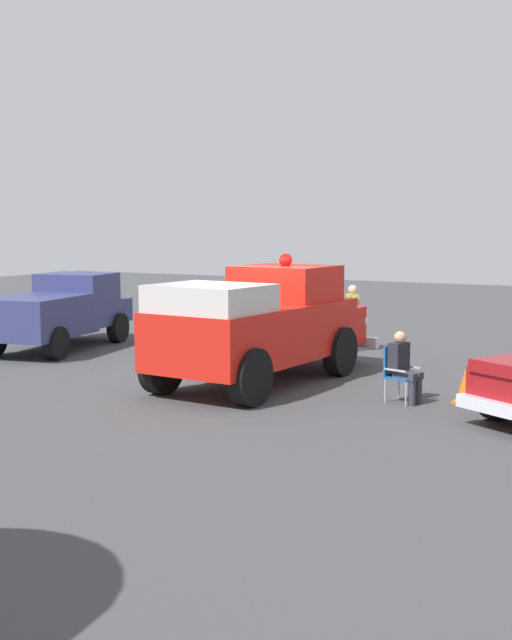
{
  "coord_description": "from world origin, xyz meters",
  "views": [
    {
      "loc": [
        -14.0,
        -8.12,
        3.18
      ],
      "look_at": [
        0.13,
        -0.37,
        1.3
      ],
      "focal_mm": 45.75,
      "sensor_mm": 36.0,
      "label": 1
    }
  ],
  "objects_px": {
    "vintage_fire_truck": "(262,324)",
    "spectator_standing": "(352,313)",
    "lawn_chair_near_truck": "(397,369)",
    "spectator_seated": "(403,364)",
    "traffic_cone": "(465,386)",
    "lawn_chair_spare": "(297,331)",
    "parked_pickup": "(60,310)"
  },
  "relations": [
    {
      "from": "vintage_fire_truck",
      "to": "traffic_cone",
      "type": "height_order",
      "value": "vintage_fire_truck"
    },
    {
      "from": "spectator_standing",
      "to": "vintage_fire_truck",
      "type": "bearing_deg",
      "value": 179.79
    },
    {
      "from": "parked_pickup",
      "to": "traffic_cone",
      "type": "distance_m",
      "value": 10.97
    },
    {
      "from": "lawn_chair_near_truck",
      "to": "lawn_chair_spare",
      "type": "distance_m",
      "value": 5.54
    },
    {
      "from": "vintage_fire_truck",
      "to": "lawn_chair_spare",
      "type": "distance_m",
      "value": 3.65
    },
    {
      "from": "vintage_fire_truck",
      "to": "lawn_chair_near_truck",
      "type": "height_order",
      "value": "vintage_fire_truck"
    },
    {
      "from": "lawn_chair_spare",
      "to": "traffic_cone",
      "type": "distance_m",
      "value": 6.1
    },
    {
      "from": "vintage_fire_truck",
      "to": "lawn_chair_near_truck",
      "type": "distance_m",
      "value": 3.09
    },
    {
      "from": "lawn_chair_near_truck",
      "to": "vintage_fire_truck",
      "type": "bearing_deg",
      "value": 81.71
    },
    {
      "from": "traffic_cone",
      "to": "parked_pickup",
      "type": "bearing_deg",
      "value": 82.35
    },
    {
      "from": "parked_pickup",
      "to": "spectator_seated",
      "type": "height_order",
      "value": "parked_pickup"
    },
    {
      "from": "spectator_seated",
      "to": "parked_pickup",
      "type": "bearing_deg",
      "value": 78.7
    },
    {
      "from": "parked_pickup",
      "to": "spectator_standing",
      "type": "xyz_separation_m",
      "value": [
        3.28,
        -6.75,
        -0.02
      ]
    },
    {
      "from": "lawn_chair_spare",
      "to": "spectator_standing",
      "type": "bearing_deg",
      "value": -35.73
    },
    {
      "from": "lawn_chair_near_truck",
      "to": "spectator_standing",
      "type": "distance_m",
      "value": 6.02
    },
    {
      "from": "lawn_chair_spare",
      "to": "spectator_seated",
      "type": "height_order",
      "value": "spectator_seated"
    },
    {
      "from": "spectator_seated",
      "to": "traffic_cone",
      "type": "height_order",
      "value": "spectator_seated"
    },
    {
      "from": "vintage_fire_truck",
      "to": "lawn_chair_spare",
      "type": "xyz_separation_m",
      "value": [
        3.48,
        0.92,
        -0.61
      ]
    },
    {
      "from": "lawn_chair_spare",
      "to": "vintage_fire_truck",
      "type": "bearing_deg",
      "value": -165.27
    },
    {
      "from": "vintage_fire_truck",
      "to": "spectator_standing",
      "type": "bearing_deg",
      "value": -0.21
    },
    {
      "from": "lawn_chair_spare",
      "to": "spectator_standing",
      "type": "relative_size",
      "value": 0.61
    },
    {
      "from": "lawn_chair_spare",
      "to": "lawn_chair_near_truck",
      "type": "bearing_deg",
      "value": -135.01
    },
    {
      "from": "traffic_cone",
      "to": "vintage_fire_truck",
      "type": "bearing_deg",
      "value": 90.57
    },
    {
      "from": "spectator_standing",
      "to": "traffic_cone",
      "type": "bearing_deg",
      "value": -139.12
    },
    {
      "from": "vintage_fire_truck",
      "to": "spectator_seated",
      "type": "bearing_deg",
      "value": -98.6
    },
    {
      "from": "lawn_chair_near_truck",
      "to": "lawn_chair_spare",
      "type": "height_order",
      "value": "same"
    },
    {
      "from": "spectator_seated",
      "to": "lawn_chair_spare",
      "type": "bearing_deg",
      "value": 45.64
    },
    {
      "from": "lawn_chair_near_truck",
      "to": "spectator_standing",
      "type": "height_order",
      "value": "spectator_standing"
    },
    {
      "from": "vintage_fire_truck",
      "to": "spectator_standing",
      "type": "relative_size",
      "value": 3.63
    },
    {
      "from": "vintage_fire_truck",
      "to": "lawn_chair_near_truck",
      "type": "xyz_separation_m",
      "value": [
        -0.44,
        -3.0,
        -0.61
      ]
    },
    {
      "from": "lawn_chair_near_truck",
      "to": "spectator_seated",
      "type": "bearing_deg",
      "value": -105.87
    },
    {
      "from": "lawn_chair_near_truck",
      "to": "lawn_chair_spare",
      "type": "relative_size",
      "value": 1.0
    }
  ]
}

